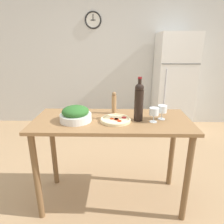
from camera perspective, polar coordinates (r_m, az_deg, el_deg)
The scene contains 10 objects.
ground_plane at distance 2.32m, azimuth -0.02°, elevation -23.32°, with size 14.00×14.00×0.00m, color tan.
wall_back at distance 3.97m, azimuth 0.64°, elevation 15.21°, with size 6.40×0.08×2.60m.
refrigerator at distance 3.80m, azimuth 17.05°, elevation 7.67°, with size 0.63×0.68×1.74m.
prep_counter at distance 1.89m, azimuth -0.02°, elevation -6.16°, with size 1.44×0.62×0.90m.
wine_bottle at distance 1.78m, azimuth 7.69°, elevation 3.10°, with size 0.08×0.08×0.39m.
wine_glass_near at distance 1.78m, azimuth 11.90°, elevation -0.05°, with size 0.08×0.08×0.13m.
wine_glass_far at distance 1.87m, azimuth 14.16°, elevation 0.65°, with size 0.08×0.08×0.13m.
pepper_mill at distance 1.96m, azimuth 0.57°, elevation 2.55°, with size 0.05×0.05×0.22m.
salad_bowl at distance 1.81m, azimuth -10.36°, elevation -0.64°, with size 0.28×0.28×0.14m.
homemade_pizza at distance 1.79m, azimuth 1.02°, elevation -2.22°, with size 0.27×0.27×0.03m.
Camera 1 is at (0.03, -1.72, 1.56)m, focal length 32.00 mm.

